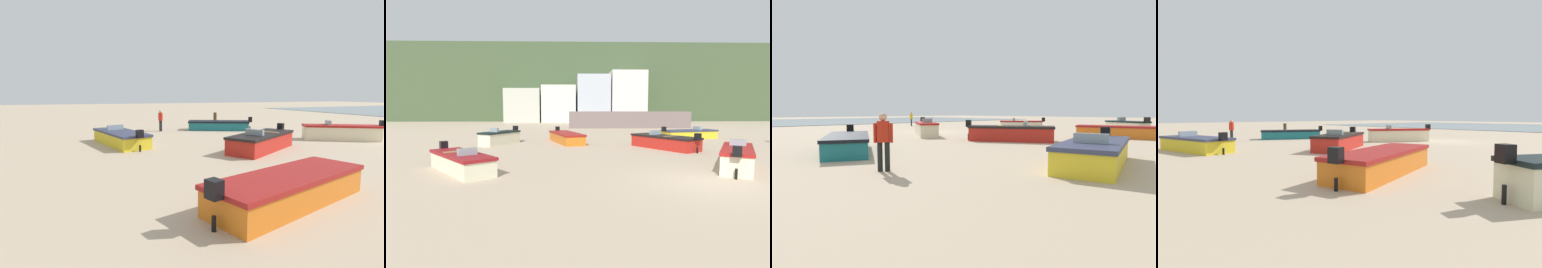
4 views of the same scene
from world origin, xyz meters
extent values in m
plane|color=tan|center=(0.00, 0.00, 0.00)|extent=(160.00, 160.00, 0.00)
cube|color=slate|center=(0.00, -36.00, 0.03)|extent=(80.00, 36.00, 0.06)
cube|color=yellow|center=(5.48, 15.40, 0.32)|extent=(4.90, 2.62, 0.64)
cube|color=#323752|center=(5.48, 15.40, 0.70)|extent=(5.01, 2.72, 0.12)
cube|color=black|center=(3.05, 14.80, 0.88)|extent=(0.35, 0.38, 0.40)
cylinder|color=black|center=(3.05, 14.80, 0.16)|extent=(0.12, 0.12, 0.32)
cube|color=#8C9EA8|center=(6.28, 15.60, 0.90)|extent=(0.42, 0.95, 0.28)
cube|color=beige|center=(-10.07, 11.54, 0.42)|extent=(2.53, 3.36, 0.84)
cube|color=black|center=(-10.07, 11.54, 0.90)|extent=(2.64, 3.48, 0.12)
cube|color=black|center=(-9.22, 13.10, 1.08)|extent=(0.42, 0.40, 0.40)
cylinder|color=black|center=(-9.22, 13.10, 0.21)|extent=(0.14, 0.14, 0.42)
cube|color=#8C9EA8|center=(-10.34, 11.04, 1.10)|extent=(0.69, 0.50, 0.28)
cube|color=#186974|center=(9.81, 7.23, 0.30)|extent=(3.31, 4.82, 0.60)
cube|color=black|center=(9.81, 7.23, 0.66)|extent=(3.43, 4.95, 0.12)
cube|color=black|center=(8.77, 4.97, 0.84)|extent=(0.41, 0.39, 0.40)
cylinder|color=black|center=(8.77, 4.97, 0.15)|extent=(0.13, 0.13, 0.30)
cube|color=beige|center=(-9.48, 2.11, 0.33)|extent=(3.53, 3.87, 0.66)
cube|color=maroon|center=(-9.48, 2.11, 0.72)|extent=(3.65, 3.99, 0.12)
cube|color=black|center=(-10.88, 3.78, 0.90)|extent=(0.43, 0.42, 0.40)
cylinder|color=black|center=(-10.88, 3.78, 0.16)|extent=(0.14, 0.14, 0.33)
cube|color=#8C9EA8|center=(-9.03, 1.57, 0.92)|extent=(0.71, 0.64, 0.28)
cube|color=olive|center=(-9.80, 2.49, 0.77)|extent=(0.97, 0.87, 0.08)
cube|color=red|center=(1.24, 9.01, 0.37)|extent=(3.68, 4.73, 0.74)
cube|color=black|center=(1.24, 9.01, 0.80)|extent=(3.80, 4.86, 0.12)
cube|color=black|center=(2.53, 6.88, 0.98)|extent=(0.42, 0.41, 0.40)
cylinder|color=black|center=(2.53, 6.88, 0.18)|extent=(0.14, 0.14, 0.37)
cube|color=#8C9EA8|center=(0.82, 9.70, 1.00)|extent=(0.87, 0.64, 0.28)
cube|color=olive|center=(1.54, 8.51, 0.85)|extent=(1.21, 0.87, 0.08)
cube|color=beige|center=(2.39, 2.48, 0.40)|extent=(3.16, 4.31, 0.81)
cube|color=maroon|center=(2.39, 2.48, 0.87)|extent=(3.28, 4.44, 0.12)
cube|color=black|center=(1.21, 0.46, 1.05)|extent=(0.42, 0.40, 0.40)
cylinder|color=black|center=(1.21, 0.46, 0.20)|extent=(0.14, 0.14, 0.40)
cube|color=#8C9EA8|center=(2.77, 3.14, 1.07)|extent=(0.69, 0.52, 0.28)
cube|color=orange|center=(-5.24, 12.56, 0.33)|extent=(2.85, 5.11, 0.66)
cube|color=maroon|center=(-5.24, 12.56, 0.72)|extent=(2.95, 5.23, 0.12)
cylinder|color=black|center=(10.55, 11.78, 0.41)|extent=(0.20, 0.20, 0.82)
cylinder|color=black|center=(10.71, 11.65, 0.41)|extent=(0.20, 0.20, 0.82)
cylinder|color=red|center=(10.63, 11.72, 1.11)|extent=(0.48, 0.48, 0.58)
cylinder|color=red|center=(10.46, 11.85, 1.07)|extent=(0.13, 0.13, 0.54)
cylinder|color=red|center=(10.80, 11.58, 1.07)|extent=(0.13, 0.13, 0.54)
sphere|color=tan|center=(10.63, 11.72, 1.51)|extent=(0.31, 0.31, 0.22)
cylinder|color=black|center=(-4.55, -9.81, 0.41)|extent=(0.20, 0.20, 0.82)
cylinder|color=black|center=(-4.67, -9.97, 0.41)|extent=(0.20, 0.20, 0.82)
cylinder|color=gold|center=(-4.61, -9.89, 1.11)|extent=(0.48, 0.48, 0.58)
cylinder|color=gold|center=(-4.48, -9.71, 1.07)|extent=(0.13, 0.13, 0.54)
cylinder|color=gold|center=(-4.74, -10.06, 1.07)|extent=(0.13, 0.13, 0.54)
sphere|color=tan|center=(-4.61, -9.89, 1.51)|extent=(0.31, 0.31, 0.22)
camera|label=1|loc=(-11.24, 17.56, 2.80)|focal=27.73mm
camera|label=2|loc=(-4.96, -10.26, 2.63)|focal=27.88mm
camera|label=3|loc=(14.55, 19.03, 1.65)|focal=27.24mm
camera|label=4|loc=(-11.70, 19.59, 1.86)|focal=27.77mm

